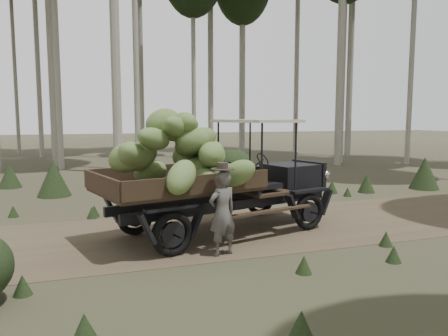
% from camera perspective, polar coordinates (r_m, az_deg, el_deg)
% --- Properties ---
extents(ground, '(120.00, 120.00, 0.00)m').
position_cam_1_polar(ground, '(10.02, 3.36, -7.87)').
color(ground, '#473D2B').
rests_on(ground, ground).
extents(dirt_track, '(70.00, 4.00, 0.01)m').
position_cam_1_polar(dirt_track, '(10.02, 3.37, -7.85)').
color(dirt_track, brown).
rests_on(dirt_track, ground).
extents(banana_truck, '(5.61, 3.39, 2.78)m').
position_cam_1_polar(banana_truck, '(9.03, -3.10, 0.79)').
color(banana_truck, black).
rests_on(banana_truck, ground).
extents(farmer, '(0.66, 0.53, 1.70)m').
position_cam_1_polar(farmer, '(7.95, -0.21, -5.74)').
color(farmer, '#514E4A').
rests_on(farmer, ground).
extents(undergrowth, '(21.09, 22.15, 1.34)m').
position_cam_1_polar(undergrowth, '(9.00, 0.00, -5.97)').
color(undergrowth, '#233319').
rests_on(undergrowth, ground).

